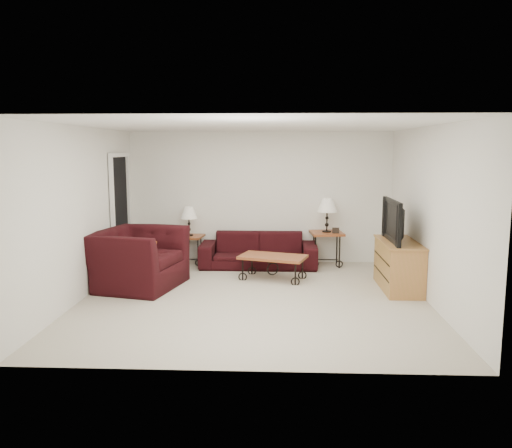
# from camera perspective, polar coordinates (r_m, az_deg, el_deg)

# --- Properties ---
(ground) EXTENTS (5.00, 5.00, 0.00)m
(ground) POSITION_cam_1_polar(r_m,az_deg,el_deg) (7.60, -0.24, -8.26)
(ground) COLOR beige
(ground) RESTS_ON ground
(wall_back) EXTENTS (5.00, 0.02, 2.50)m
(wall_back) POSITION_cam_1_polar(r_m,az_deg,el_deg) (9.82, 0.46, 2.98)
(wall_back) COLOR white
(wall_back) RESTS_ON ground
(wall_front) EXTENTS (5.00, 0.02, 2.50)m
(wall_front) POSITION_cam_1_polar(r_m,az_deg,el_deg) (4.87, -1.66, -2.59)
(wall_front) COLOR white
(wall_front) RESTS_ON ground
(wall_left) EXTENTS (0.02, 5.00, 2.50)m
(wall_left) POSITION_cam_1_polar(r_m,az_deg,el_deg) (7.87, -18.75, 1.17)
(wall_left) COLOR white
(wall_left) RESTS_ON ground
(wall_right) EXTENTS (0.02, 5.00, 2.50)m
(wall_right) POSITION_cam_1_polar(r_m,az_deg,el_deg) (7.64, 18.84, 0.97)
(wall_right) COLOR white
(wall_right) RESTS_ON ground
(ceiling) EXTENTS (5.00, 5.00, 0.00)m
(ceiling) POSITION_cam_1_polar(r_m,az_deg,el_deg) (7.29, -0.25, 10.93)
(ceiling) COLOR white
(ceiling) RESTS_ON wall_back
(doorway) EXTENTS (0.08, 0.94, 2.04)m
(doorway) POSITION_cam_1_polar(r_m,az_deg,el_deg) (9.43, -14.91, 1.06)
(doorway) COLOR black
(doorway) RESTS_ON ground
(sofa) EXTENTS (2.15, 0.84, 0.63)m
(sofa) POSITION_cam_1_polar(r_m,az_deg,el_deg) (9.49, 0.28, -2.94)
(sofa) COLOR black
(sofa) RESTS_ON ground
(side_table_left) EXTENTS (0.56, 0.56, 0.55)m
(side_table_left) POSITION_cam_1_polar(r_m,az_deg,el_deg) (9.81, -7.42, -2.87)
(side_table_left) COLOR brown
(side_table_left) RESTS_ON ground
(side_table_right) EXTENTS (0.64, 0.64, 0.64)m
(side_table_right) POSITION_cam_1_polar(r_m,az_deg,el_deg) (9.70, 7.85, -2.74)
(side_table_right) COLOR brown
(side_table_right) RESTS_ON ground
(lamp_left) EXTENTS (0.34, 0.34, 0.55)m
(lamp_left) POSITION_cam_1_polar(r_m,az_deg,el_deg) (9.72, -7.48, 0.30)
(lamp_left) COLOR black
(lamp_left) RESTS_ON side_table_left
(lamp_right) EXTENTS (0.40, 0.40, 0.64)m
(lamp_right) POSITION_cam_1_polar(r_m,az_deg,el_deg) (9.59, 7.93, 0.99)
(lamp_right) COLOR black
(lamp_right) RESTS_ON side_table_right
(photo_frame_left) EXTENTS (0.11, 0.02, 0.09)m
(photo_frame_left) POSITION_cam_1_polar(r_m,az_deg,el_deg) (9.63, -8.49, -1.17)
(photo_frame_left) COLOR black
(photo_frame_left) RESTS_ON side_table_left
(photo_frame_right) EXTENTS (0.13, 0.03, 0.11)m
(photo_frame_right) POSITION_cam_1_polar(r_m,az_deg,el_deg) (9.50, 8.88, -0.72)
(photo_frame_right) COLOR black
(photo_frame_right) RESTS_ON side_table_right
(coffee_table) EXTENTS (1.21, 0.88, 0.41)m
(coffee_table) POSITION_cam_1_polar(r_m,az_deg,el_deg) (8.60, 1.88, -4.87)
(coffee_table) COLOR brown
(coffee_table) RESTS_ON ground
(armchair) EXTENTS (1.52, 1.65, 0.91)m
(armchair) POSITION_cam_1_polar(r_m,az_deg,el_deg) (8.31, -13.10, -3.78)
(armchair) COLOR black
(armchair) RESTS_ON ground
(throw_pillow) EXTENTS (0.20, 0.43, 0.41)m
(throw_pillow) POSITION_cam_1_polar(r_m,az_deg,el_deg) (8.21, -12.20, -3.44)
(throw_pillow) COLOR #CB5E1A
(throw_pillow) RESTS_ON armchair
(tv_stand) EXTENTS (0.53, 1.26, 0.76)m
(tv_stand) POSITION_cam_1_polar(r_m,az_deg,el_deg) (8.28, 15.62, -4.47)
(tv_stand) COLOR #B76D44
(tv_stand) RESTS_ON ground
(television) EXTENTS (0.15, 1.13, 0.65)m
(television) POSITION_cam_1_polar(r_m,az_deg,el_deg) (8.15, 15.67, 0.36)
(television) COLOR black
(television) RESTS_ON tv_stand
(backpack) EXTENTS (0.35, 0.27, 0.45)m
(backpack) POSITION_cam_1_polar(r_m,az_deg,el_deg) (9.38, 5.68, -3.68)
(backpack) COLOR black
(backpack) RESTS_ON ground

